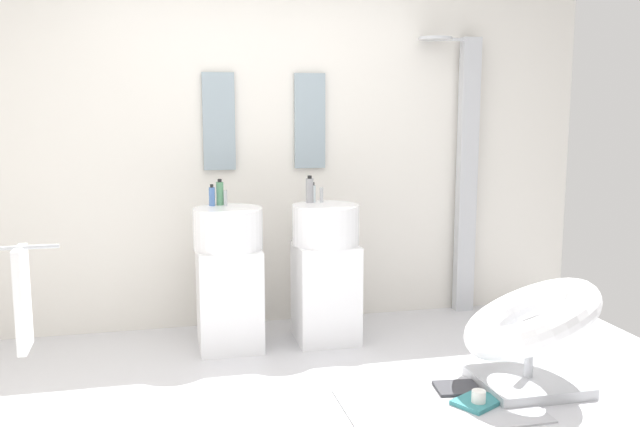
{
  "coord_description": "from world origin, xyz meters",
  "views": [
    {
      "loc": [
        -0.76,
        -3.26,
        1.56
      ],
      "look_at": [
        0.15,
        0.55,
        0.95
      ],
      "focal_mm": 39.0,
      "sensor_mm": 36.0,
      "label": 1
    }
  ],
  "objects_px": {
    "soap_bottle_green": "(220,193)",
    "pedestal_sink_left": "(229,276)",
    "pedestal_sink_right": "(326,270)",
    "towel_rack": "(16,304)",
    "magazine_charcoal": "(457,388)",
    "soap_bottle_blue": "(212,196)",
    "coffee_mug": "(479,399)",
    "lounge_chair": "(530,327)",
    "soap_bottle_grey": "(310,190)",
    "soap_bottle_clear": "(313,193)",
    "shower_column": "(465,170)",
    "magazine_teal": "(478,402)"
  },
  "relations": [
    {
      "from": "soap_bottle_clear",
      "to": "magazine_charcoal",
      "type": "bearing_deg",
      "value": -64.26
    },
    {
      "from": "shower_column",
      "to": "soap_bottle_clear",
      "type": "height_order",
      "value": "shower_column"
    },
    {
      "from": "soap_bottle_blue",
      "to": "pedestal_sink_left",
      "type": "bearing_deg",
      "value": -55.0
    },
    {
      "from": "coffee_mug",
      "to": "shower_column",
      "type": "bearing_deg",
      "value": 68.17
    },
    {
      "from": "magazine_charcoal",
      "to": "shower_column",
      "type": "bearing_deg",
      "value": 71.85
    },
    {
      "from": "shower_column",
      "to": "magazine_charcoal",
      "type": "relative_size",
      "value": 8.79
    },
    {
      "from": "soap_bottle_clear",
      "to": "pedestal_sink_left",
      "type": "bearing_deg",
      "value": -166.11
    },
    {
      "from": "pedestal_sink_left",
      "to": "soap_bottle_blue",
      "type": "xyz_separation_m",
      "value": [
        -0.09,
        0.12,
        0.5
      ]
    },
    {
      "from": "pedestal_sink_left",
      "to": "soap_bottle_grey",
      "type": "height_order",
      "value": "soap_bottle_grey"
    },
    {
      "from": "coffee_mug",
      "to": "soap_bottle_grey",
      "type": "height_order",
      "value": "soap_bottle_grey"
    },
    {
      "from": "soap_bottle_blue",
      "to": "magazine_charcoal",
      "type": "bearing_deg",
      "value": -42.5
    },
    {
      "from": "shower_column",
      "to": "towel_rack",
      "type": "bearing_deg",
      "value": -155.26
    },
    {
      "from": "shower_column",
      "to": "magazine_teal",
      "type": "bearing_deg",
      "value": -111.88
    },
    {
      "from": "towel_rack",
      "to": "soap_bottle_grey",
      "type": "distance_m",
      "value": 2.0
    },
    {
      "from": "towel_rack",
      "to": "coffee_mug",
      "type": "bearing_deg",
      "value": -7.72
    },
    {
      "from": "pedestal_sink_left",
      "to": "lounge_chair",
      "type": "relative_size",
      "value": 0.99
    },
    {
      "from": "soap_bottle_green",
      "to": "soap_bottle_clear",
      "type": "height_order",
      "value": "soap_bottle_green"
    },
    {
      "from": "soap_bottle_grey",
      "to": "pedestal_sink_left",
      "type": "bearing_deg",
      "value": -167.77
    },
    {
      "from": "soap_bottle_blue",
      "to": "coffee_mug",
      "type": "bearing_deg",
      "value": -47.35
    },
    {
      "from": "lounge_chair",
      "to": "soap_bottle_blue",
      "type": "bearing_deg",
      "value": 144.63
    },
    {
      "from": "lounge_chair",
      "to": "soap_bottle_clear",
      "type": "height_order",
      "value": "soap_bottle_clear"
    },
    {
      "from": "shower_column",
      "to": "soap_bottle_green",
      "type": "bearing_deg",
      "value": -171.51
    },
    {
      "from": "magazine_charcoal",
      "to": "soap_bottle_clear",
      "type": "bearing_deg",
      "value": 123.04
    },
    {
      "from": "soap_bottle_grey",
      "to": "soap_bottle_green",
      "type": "distance_m",
      "value": 0.59
    },
    {
      "from": "lounge_chair",
      "to": "coffee_mug",
      "type": "relative_size",
      "value": 11.96
    },
    {
      "from": "towel_rack",
      "to": "coffee_mug",
      "type": "height_order",
      "value": "towel_rack"
    },
    {
      "from": "lounge_chair",
      "to": "magazine_teal",
      "type": "xyz_separation_m",
      "value": [
        -0.38,
        -0.16,
        -0.33
      ]
    },
    {
      "from": "pedestal_sink_right",
      "to": "coffee_mug",
      "type": "height_order",
      "value": "pedestal_sink_right"
    },
    {
      "from": "coffee_mug",
      "to": "soap_bottle_blue",
      "type": "bearing_deg",
      "value": 132.65
    },
    {
      "from": "lounge_chair",
      "to": "coffee_mug",
      "type": "distance_m",
      "value": 0.53
    },
    {
      "from": "towel_rack",
      "to": "soap_bottle_green",
      "type": "xyz_separation_m",
      "value": [
        1.07,
        1.07,
        0.37
      ]
    },
    {
      "from": "pedestal_sink_right",
      "to": "soap_bottle_grey",
      "type": "bearing_deg",
      "value": 123.74
    },
    {
      "from": "coffee_mug",
      "to": "soap_bottle_clear",
      "type": "bearing_deg",
      "value": 112.54
    },
    {
      "from": "magazine_charcoal",
      "to": "soap_bottle_blue",
      "type": "xyz_separation_m",
      "value": [
        -1.23,
        1.12,
        0.96
      ]
    },
    {
      "from": "pedestal_sink_left",
      "to": "shower_column",
      "type": "xyz_separation_m",
      "value": [
        1.82,
        0.43,
        0.6
      ]
    },
    {
      "from": "pedestal_sink_right",
      "to": "magazine_charcoal",
      "type": "bearing_deg",
      "value": -63.45
    },
    {
      "from": "lounge_chair",
      "to": "soap_bottle_green",
      "type": "distance_m",
      "value": 2.08
    },
    {
      "from": "pedestal_sink_left",
      "to": "soap_bottle_green",
      "type": "height_order",
      "value": "soap_bottle_green"
    },
    {
      "from": "pedestal_sink_right",
      "to": "soap_bottle_green",
      "type": "xyz_separation_m",
      "value": [
        -0.67,
        0.15,
        0.52
      ]
    },
    {
      "from": "pedestal_sink_left",
      "to": "magazine_charcoal",
      "type": "xyz_separation_m",
      "value": [
        1.14,
        -1.0,
        -0.46
      ]
    },
    {
      "from": "pedestal_sink_left",
      "to": "coffee_mug",
      "type": "xyz_separation_m",
      "value": [
        1.16,
        -1.23,
        -0.43
      ]
    },
    {
      "from": "pedestal_sink_left",
      "to": "soap_bottle_grey",
      "type": "xyz_separation_m",
      "value": [
        0.56,
        0.12,
        0.52
      ]
    },
    {
      "from": "magazine_charcoal",
      "to": "soap_bottle_grey",
      "type": "relative_size",
      "value": 1.28
    },
    {
      "from": "pedestal_sink_right",
      "to": "soap_bottle_green",
      "type": "bearing_deg",
      "value": 167.53
    },
    {
      "from": "pedestal_sink_right",
      "to": "coffee_mug",
      "type": "bearing_deg",
      "value": -67.16
    },
    {
      "from": "soap_bottle_green",
      "to": "pedestal_sink_left",
      "type": "bearing_deg",
      "value": -77.63
    },
    {
      "from": "shower_column",
      "to": "soap_bottle_grey",
      "type": "relative_size",
      "value": 11.29
    },
    {
      "from": "magazine_charcoal",
      "to": "soap_bottle_green",
      "type": "xyz_separation_m",
      "value": [
        -1.17,
        1.15,
        0.98
      ]
    },
    {
      "from": "magazine_charcoal",
      "to": "pedestal_sink_left",
      "type": "bearing_deg",
      "value": 146.03
    },
    {
      "from": "towel_rack",
      "to": "soap_bottle_green",
      "type": "height_order",
      "value": "soap_bottle_green"
    }
  ]
}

